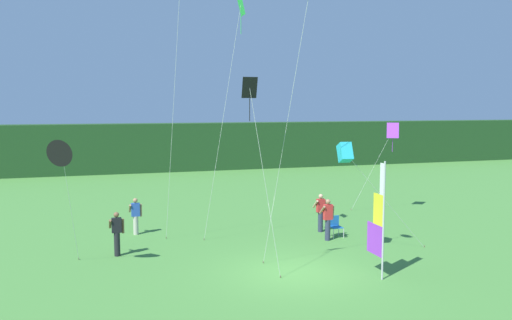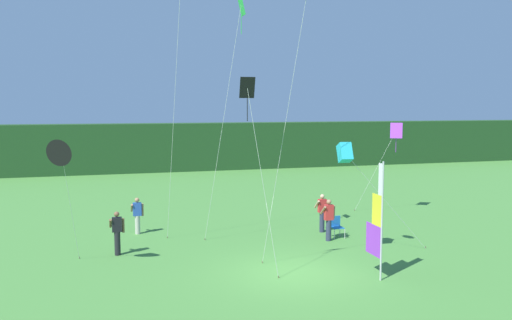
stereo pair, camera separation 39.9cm
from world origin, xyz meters
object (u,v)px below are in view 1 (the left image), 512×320
Objects in this scene: person_far_left at (328,218)px; kite_green_diamond_5 at (238,23)px; person_near_banner at (321,212)px; kite_cyan_box_4 at (345,153)px; person_far_right at (117,233)px; folding_chair at (335,225)px; kite_black_diamond_3 at (252,102)px; person_mid_field at (136,215)px; kite_purple_diamond_1 at (391,134)px; kite_black_delta_0 at (62,152)px; banner_flag at (379,222)px.

kite_green_diamond_5 is (-3.74, 0.32, 7.82)m from person_far_left.
person_near_banner is 8.91m from kite_green_diamond_5.
kite_green_diamond_5 reaches higher than kite_cyan_box_4.
folding_chair is (9.03, 0.19, -0.37)m from person_far_right.
person_mid_field is at bearing 112.91° from kite_black_diamond_3.
person_mid_field is 0.37× the size of kite_cyan_box_4.
person_far_right is 14.96m from kite_purple_diamond_1.
kite_black_delta_0 is (-10.73, -2.12, 3.59)m from folding_chair.
person_far_right is 1.87× the size of folding_chair.
kite_purple_diamond_1 is at bearing 23.19° from kite_green_diamond_5.
person_far_right is (-8.80, -1.19, -0.02)m from person_near_banner.
person_near_banner is 0.40× the size of kite_cyan_box_4.
folding_chair is at bearing 70.29° from kite_cyan_box_4.
person_far_left reaches higher than person_near_banner.
banner_flag is 0.84× the size of kite_black_delta_0.
banner_flag is 2.31× the size of person_far_right.
kite_black_diamond_3 is (-5.03, -4.36, 5.17)m from folding_chair.
banner_flag reaches higher than person_mid_field.
kite_purple_diamond_1 is at bearing 28.57° from person_near_banner.
person_mid_field is 9.27m from kite_black_diamond_3.
person_mid_field is at bearing 141.36° from kite_cyan_box_4.
kite_cyan_box_4 is (7.12, -5.69, 3.02)m from person_mid_field.
person_near_banner is at bearing -151.43° from kite_purple_diamond_1.
kite_black_diamond_3 is (4.00, -4.17, 4.80)m from person_far_right.
person_far_right reaches higher than person_mid_field.
person_near_banner is 1.10m from folding_chair.
folding_chair is at bearing 39.29° from person_far_left.
person_far_right is at bearing 162.24° from kite_cyan_box_4.
kite_purple_diamond_1 is 0.73× the size of kite_black_diamond_3.
kite_green_diamond_5 is (4.72, 0.06, 7.86)m from person_far_right.
folding_chair is at bearing 1.84° from kite_green_diamond_5.
kite_cyan_box_4 is (9.74, -0.65, -0.22)m from kite_black_delta_0.
folding_chair is (0.56, 0.46, -0.41)m from person_far_left.
folding_chair is (0.23, -1.00, -0.39)m from person_near_banner.
kite_black_diamond_3 is at bearing 168.36° from banner_flag.
kite_cyan_box_4 is at bearing 21.49° from kite_black_diamond_3.
kite_cyan_box_4 is (8.04, -2.57, 2.99)m from person_far_right.
person_far_left is at bearing 79.46° from kite_cyan_box_4.
kite_purple_diamond_1 is at bearing 20.79° from kite_black_delta_0.
person_far_right is 4.11m from kite_black_delta_0.
person_far_left is 7.60m from kite_black_diamond_3.
kite_green_diamond_5 reaches higher than folding_chair.
kite_black_diamond_3 reaches higher than banner_flag.
kite_black_diamond_3 is (5.69, -2.24, 1.59)m from kite_black_delta_0.
person_mid_field is at bearing 73.57° from person_far_right.
person_mid_field is at bearing 160.19° from folding_chair.
banner_flag is at bearing -95.13° from person_far_left.
kite_purple_diamond_1 reaches higher than folding_chair.
person_far_right is 8.95m from kite_cyan_box_4.
person_far_left reaches higher than person_mid_field.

